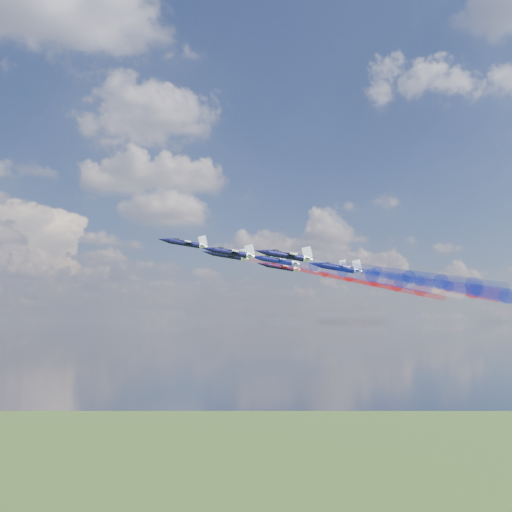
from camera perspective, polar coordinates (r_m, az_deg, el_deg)
name	(u,v)px	position (r m, az deg, el deg)	size (l,w,h in m)	color
jet_lead	(185,243)	(153.42, -6.73, 1.20)	(10.35, 12.94, 3.45)	black
trail_lead	(289,260)	(153.27, 3.17, -0.42)	(4.31, 42.17, 4.31)	white
jet_inner_left	(231,253)	(141.36, -2.41, 0.31)	(10.35, 12.94, 3.45)	black
trail_inner_left	(343,271)	(143.45, 8.22, -1.42)	(4.31, 42.17, 4.31)	#182ACC
jet_inner_right	(227,256)	(162.68, -2.71, 0.04)	(10.35, 12.94, 3.45)	black
trail_inner_right	(325,272)	(164.32, 6.55, -1.47)	(4.31, 42.17, 4.31)	red
jet_outer_left	(286,256)	(128.67, 2.87, 0.03)	(10.35, 12.94, 3.45)	black
trail_outer_left	(409,276)	(133.39, 14.28, -1.83)	(4.31, 42.17, 4.31)	#182ACC
jet_center_third	(277,261)	(151.68, 2.01, -0.45)	(10.35, 12.94, 3.45)	black
trail_center_third	(382,278)	(155.66, 11.78, -2.03)	(4.31, 42.17, 4.31)	white
jet_outer_right	(281,267)	(172.55, 2.34, -1.05)	(10.35, 12.94, 3.45)	black
trail_outer_right	(373,282)	(176.44, 10.95, -2.43)	(4.31, 42.17, 4.31)	red
jet_rear_left	(338,268)	(144.00, 7.76, -1.12)	(10.35, 12.94, 3.45)	black
trail_rear_left	(449,286)	(150.68, 17.75, -2.72)	(4.31, 42.17, 4.31)	#182ACC
jet_rear_right	(327,267)	(164.81, 6.68, -1.04)	(10.35, 12.94, 3.45)	black
trail_rear_right	(423,283)	(170.73, 15.51, -2.46)	(4.31, 42.17, 4.31)	red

